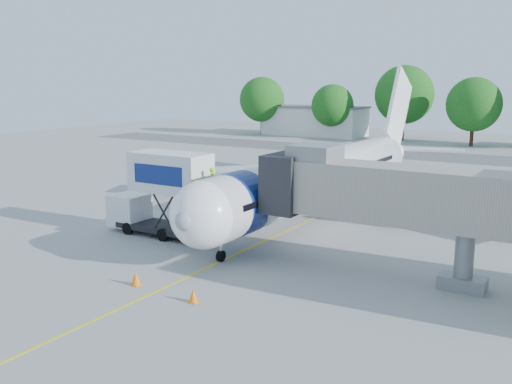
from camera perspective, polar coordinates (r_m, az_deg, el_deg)
The scene contains 14 objects.
ground at distance 40.07m, azimuth 4.32°, elevation -3.33°, with size 160.00×160.00×0.00m, color #9A9A98.
guidance_line at distance 40.06m, azimuth 4.32°, elevation -3.33°, with size 0.15×70.00×0.01m, color yellow.
taxiway_strip at distance 79.17m, azimuth 18.48°, elevation 3.34°, with size 120.00×10.00×0.01m, color #59595B.
aircraft at distance 43.08m, azimuth 6.91°, elevation 1.65°, with size 34.17×37.73×11.35m.
jet_bridge at distance 29.72m, azimuth 11.93°, elevation -0.08°, with size 13.90×3.20×6.60m.
catering_hiloader at distance 37.21m, azimuth -9.27°, elevation -0.22°, with size 8.50×2.44×5.50m.
ground_tug at distance 25.35m, azimuth -18.16°, elevation -10.88°, with size 3.95×2.96×1.41m.
safety_cone_a at distance 29.13m, azimuth -11.92°, elevation -8.43°, with size 0.47×0.47×0.75m.
safety_cone_b at distance 26.61m, azimuth -6.29°, elevation -10.24°, with size 0.44×0.44×0.70m.
outbuilding_left at distance 105.24m, azimuth 5.86°, elevation 7.12°, with size 18.40×8.40×5.30m.
tree_a at distance 106.54m, azimuth 0.60°, elevation 9.23°, with size 8.25×8.25×10.52m.
tree_b at distance 99.91m, azimuth 7.66°, elevation 8.56°, with size 7.27×7.27×9.27m.
tree_c at distance 99.31m, azimuth 14.60°, elevation 9.39°, with size 9.73×9.73×12.41m.
tree_d at distance 92.77m, azimuth 20.96°, elevation 8.17°, with size 8.17×8.17×10.41m.
Camera 1 is at (17.73, -34.50, 10.02)m, focal length 40.00 mm.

